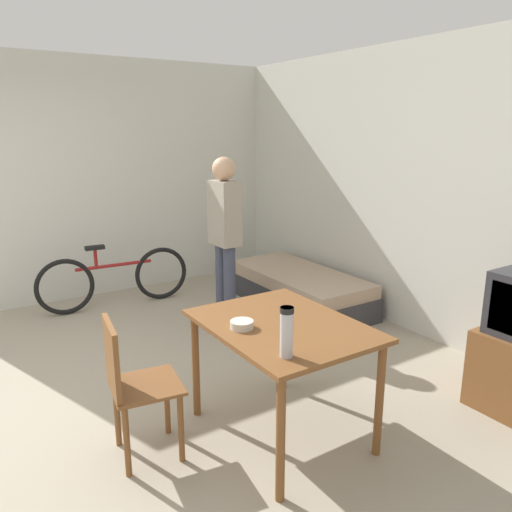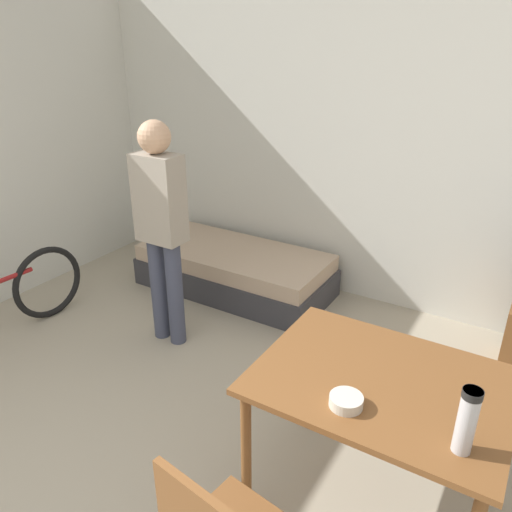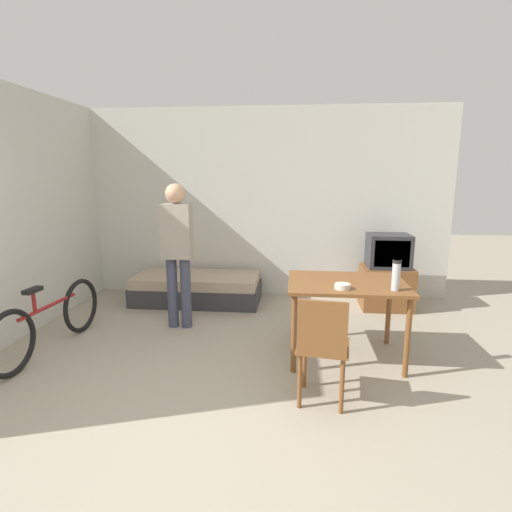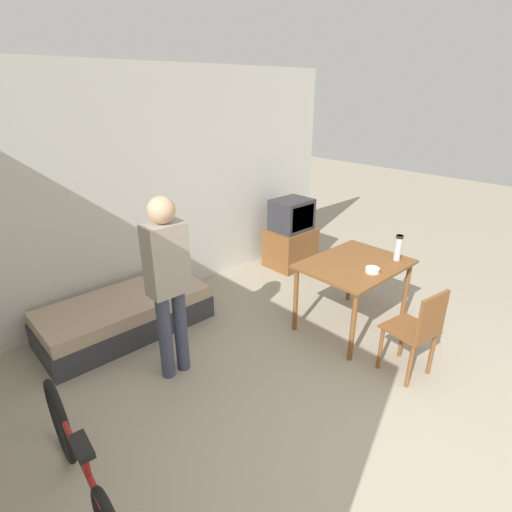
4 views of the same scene
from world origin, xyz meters
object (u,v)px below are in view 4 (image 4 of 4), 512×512
object	(u,v)px
person_standing	(168,277)
mate_bowl	(372,270)
daybed	(126,315)
dining_table	(354,271)
wooden_chair	(418,329)
thermos_flask	(398,247)
tv	(291,236)
bicycle	(83,472)

from	to	relation	value
person_standing	mate_bowl	xyz separation A→B (m)	(1.76, -0.88, -0.19)
daybed	dining_table	world-z (taller)	dining_table
daybed	wooden_chair	world-z (taller)	wooden_chair
dining_table	wooden_chair	bearing A→B (deg)	-107.58
mate_bowl	dining_table	bearing A→B (deg)	74.32
thermos_flask	mate_bowl	size ratio (longest dim) A/B	1.95
tv	mate_bowl	xyz separation A→B (m)	(-0.80, -1.82, 0.33)
bicycle	thermos_flask	size ratio (longest dim) A/B	6.02
daybed	wooden_chair	xyz separation A→B (m)	(1.57, -2.45, 0.31)
bicycle	dining_table	bearing A→B (deg)	2.88
dining_table	thermos_flask	xyz separation A→B (m)	(0.38, -0.25, 0.25)
wooden_chair	bicycle	world-z (taller)	wooden_chair
bicycle	mate_bowl	size ratio (longest dim) A/B	11.74
daybed	person_standing	world-z (taller)	person_standing
wooden_chair	person_standing	bearing A→B (deg)	135.84
dining_table	wooden_chair	size ratio (longest dim) A/B	1.26
tv	dining_table	bearing A→B (deg)	-114.99
thermos_flask	person_standing	bearing A→B (deg)	158.30
tv	mate_bowl	bearing A→B (deg)	-113.78
person_standing	wooden_chair	bearing A→B (deg)	-44.16
tv	person_standing	bearing A→B (deg)	-159.76
mate_bowl	person_standing	bearing A→B (deg)	153.49
daybed	mate_bowl	xyz separation A→B (m)	(1.78, -1.82, 0.59)
tv	thermos_flask	bearing A→B (deg)	-100.77
mate_bowl	daybed	bearing A→B (deg)	134.32
dining_table	bicycle	size ratio (longest dim) A/B	0.67
dining_table	bicycle	world-z (taller)	dining_table
bicycle	wooden_chair	bearing A→B (deg)	-15.34
tv	bicycle	size ratio (longest dim) A/B	0.60
person_standing	bicycle	bearing A→B (deg)	-145.10
dining_table	thermos_flask	world-z (taller)	thermos_flask
tv	person_standing	size ratio (longest dim) A/B	0.60
daybed	thermos_flask	distance (m)	2.97
bicycle	thermos_flask	distance (m)	3.37
wooden_chair	thermos_flask	xyz separation A→B (m)	(0.66, 0.62, 0.41)
person_standing	thermos_flask	distance (m)	2.38
tv	thermos_flask	world-z (taller)	thermos_flask
thermos_flask	bicycle	bearing A→B (deg)	178.18
daybed	mate_bowl	bearing A→B (deg)	-45.68
wooden_chair	mate_bowl	size ratio (longest dim) A/B	6.20
wooden_chair	thermos_flask	size ratio (longest dim) A/B	3.18
daybed	thermos_flask	size ratio (longest dim) A/B	6.35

